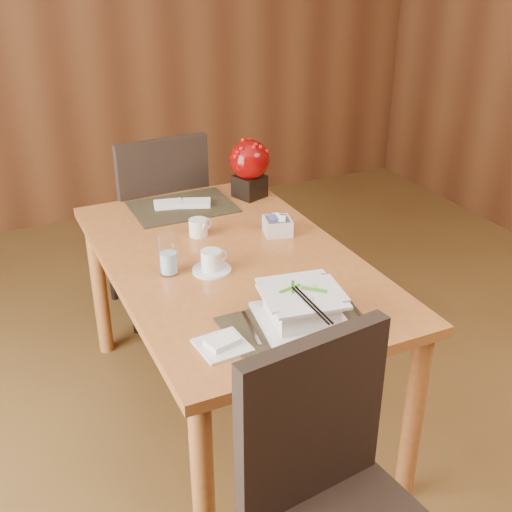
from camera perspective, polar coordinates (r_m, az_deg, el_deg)
name	(u,v)px	position (r m, az deg, el deg)	size (l,w,h in m)	color
ground	(299,510)	(2.49, 3.86, -21.61)	(6.00, 6.00, 0.00)	brown
back_wall	(82,14)	(4.53, -15.25, 20.07)	(5.00, 0.02, 2.80)	#5A321A
dining_table	(231,279)	(2.51, -2.27, -2.06)	(0.90, 1.50, 0.75)	#A7622E
placemat_near	(299,328)	(2.03, 3.82, -6.37)	(0.45, 0.33, 0.01)	black
placemat_far	(183,207)	(2.93, -6.54, 4.37)	(0.45, 0.33, 0.01)	black
soup_setting	(302,307)	(2.04, 4.08, -4.56)	(0.31, 0.31, 0.11)	silver
coffee_cup	(211,263)	(2.35, -3.98, -0.58)	(0.14, 0.14, 0.08)	silver
water_glass	(168,254)	(2.33, -7.81, 0.16)	(0.07, 0.07, 0.16)	white
creamer_jug	(198,228)	(2.63, -5.15, 2.54)	(0.10, 0.10, 0.07)	silver
sugar_caddy	(278,226)	(2.64, 1.93, 2.67)	(0.11, 0.11, 0.07)	silver
berry_decor	(249,165)	(2.98, -0.59, 8.09)	(0.19, 0.19, 0.27)	black
napkins_far	(184,204)	(2.93, -6.39, 4.66)	(0.25, 0.09, 0.02)	white
bread_plate	(222,346)	(1.94, -3.00, -7.96)	(0.15, 0.15, 0.01)	silver
near_chair	(337,502)	(1.77, 7.22, -20.89)	(0.51, 0.52, 0.99)	black
far_chair	(158,218)	(3.30, -8.72, 3.37)	(0.49, 0.50, 1.01)	black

